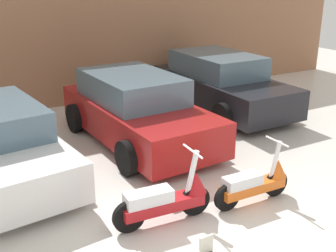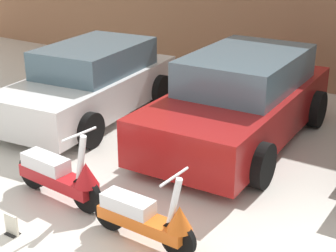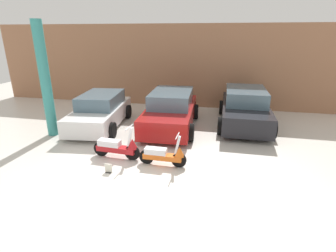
{
  "view_description": "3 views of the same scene",
  "coord_description": "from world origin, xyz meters",
  "px_view_note": "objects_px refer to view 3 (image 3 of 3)",
  "views": [
    {
      "loc": [
        -3.06,
        -3.52,
        3.39
      ],
      "look_at": [
        0.25,
        2.32,
        0.99
      ],
      "focal_mm": 45.0,
      "sensor_mm": 36.0,
      "label": 1
    },
    {
      "loc": [
        3.97,
        -3.06,
        3.4
      ],
      "look_at": [
        0.29,
        2.5,
        0.76
      ],
      "focal_mm": 55.0,
      "sensor_mm": 36.0,
      "label": 2
    },
    {
      "loc": [
        2.54,
        -5.71,
        3.63
      ],
      "look_at": [
        0.81,
        2.53,
        0.65
      ],
      "focal_mm": 28.0,
      "sensor_mm": 36.0,
      "label": 3
    }
  ],
  "objects_px": {
    "scooter_front_right": "(165,155)",
    "car_rear_right": "(245,108)",
    "scooter_front_left": "(118,147)",
    "support_column_side": "(45,81)",
    "car_rear_center": "(171,111)",
    "placard_near_left_scooter": "(109,169)",
    "car_rear_left": "(101,111)"
  },
  "relations": [
    {
      "from": "scooter_front_right",
      "to": "placard_near_left_scooter",
      "type": "xyz_separation_m",
      "value": [
        -1.43,
        -0.72,
        -0.23
      ]
    },
    {
      "from": "support_column_side",
      "to": "scooter_front_right",
      "type": "bearing_deg",
      "value": -18.26
    },
    {
      "from": "scooter_front_right",
      "to": "car_rear_center",
      "type": "distance_m",
      "value": 3.37
    },
    {
      "from": "scooter_front_left",
      "to": "scooter_front_right",
      "type": "relative_size",
      "value": 1.09
    },
    {
      "from": "scooter_front_left",
      "to": "car_rear_right",
      "type": "xyz_separation_m",
      "value": [
        3.95,
        4.12,
        0.33
      ]
    },
    {
      "from": "scooter_front_right",
      "to": "car_rear_right",
      "type": "distance_m",
      "value": 4.97
    },
    {
      "from": "car_rear_left",
      "to": "car_rear_center",
      "type": "relative_size",
      "value": 0.93
    },
    {
      "from": "scooter_front_left",
      "to": "car_rear_left",
      "type": "height_order",
      "value": "car_rear_left"
    },
    {
      "from": "scooter_front_left",
      "to": "car_rear_left",
      "type": "xyz_separation_m",
      "value": [
        -1.83,
        2.68,
        0.26
      ]
    },
    {
      "from": "scooter_front_left",
      "to": "placard_near_left_scooter",
      "type": "relative_size",
      "value": 5.85
    },
    {
      "from": "car_rear_right",
      "to": "support_column_side",
      "type": "relative_size",
      "value": 1.06
    },
    {
      "from": "car_rear_left",
      "to": "car_rear_right",
      "type": "height_order",
      "value": "car_rear_right"
    },
    {
      "from": "car_rear_center",
      "to": "car_rear_right",
      "type": "xyz_separation_m",
      "value": [
        2.94,
        0.99,
        0.01
      ]
    },
    {
      "from": "car_rear_left",
      "to": "support_column_side",
      "type": "bearing_deg",
      "value": -52.05
    },
    {
      "from": "car_rear_right",
      "to": "placard_near_left_scooter",
      "type": "distance_m",
      "value": 6.38
    },
    {
      "from": "car_rear_center",
      "to": "placard_near_left_scooter",
      "type": "bearing_deg",
      "value": -15.73
    },
    {
      "from": "support_column_side",
      "to": "scooter_front_left",
      "type": "bearing_deg",
      "value": -23.11
    },
    {
      "from": "car_rear_left",
      "to": "placard_near_left_scooter",
      "type": "height_order",
      "value": "car_rear_left"
    },
    {
      "from": "scooter_front_left",
      "to": "car_rear_center",
      "type": "relative_size",
      "value": 0.35
    },
    {
      "from": "scooter_front_right",
      "to": "car_rear_left",
      "type": "bearing_deg",
      "value": 140.49
    },
    {
      "from": "support_column_side",
      "to": "car_rear_right",
      "type": "bearing_deg",
      "value": 21.15
    },
    {
      "from": "scooter_front_right",
      "to": "car_rear_center",
      "type": "xyz_separation_m",
      "value": [
        -0.48,
        3.32,
        0.35
      ]
    },
    {
      "from": "scooter_front_left",
      "to": "car_rear_center",
      "type": "height_order",
      "value": "car_rear_center"
    },
    {
      "from": "car_rear_center",
      "to": "support_column_side",
      "type": "distance_m",
      "value": 4.75
    },
    {
      "from": "scooter_front_right",
      "to": "car_rear_left",
      "type": "relative_size",
      "value": 0.35
    },
    {
      "from": "car_rear_right",
      "to": "scooter_front_left",
      "type": "bearing_deg",
      "value": -43.83
    },
    {
      "from": "placard_near_left_scooter",
      "to": "support_column_side",
      "type": "xyz_separation_m",
      "value": [
        -3.25,
        2.26,
        1.93
      ]
    },
    {
      "from": "car_rear_center",
      "to": "placard_near_left_scooter",
      "type": "distance_m",
      "value": 4.18
    },
    {
      "from": "car_rear_center",
      "to": "scooter_front_right",
      "type": "bearing_deg",
      "value": 5.71
    },
    {
      "from": "car_rear_right",
      "to": "support_column_side",
      "type": "height_order",
      "value": "support_column_side"
    },
    {
      "from": "car_rear_right",
      "to": "placard_near_left_scooter",
      "type": "bearing_deg",
      "value": -37.76
    },
    {
      "from": "scooter_front_left",
      "to": "support_column_side",
      "type": "height_order",
      "value": "support_column_side"
    }
  ]
}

